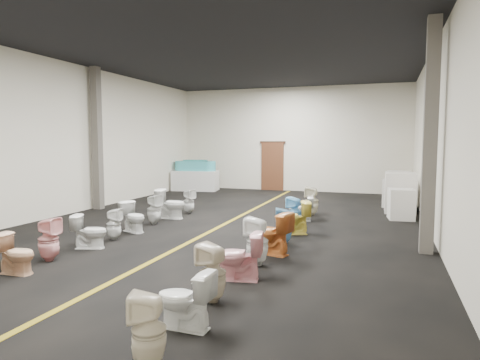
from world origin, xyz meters
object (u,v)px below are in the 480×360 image
(toilet_right_2, at_px, (213,273))
(appliance_crate_c, at_px, (399,193))
(toilet_left_6, at_px, (133,217))
(toilet_right_0, at_px, (149,330))
(toilet_right_5, at_px, (271,233))
(toilet_right_4, at_px, (257,242))
(toilet_right_6, at_px, (284,226))
(toilet_right_8, at_px, (295,212))
(appliance_crate_d, at_px, (398,186))
(toilet_left_7, at_px, (154,209))
(toilet_left_2, at_px, (16,254))
(toilet_right_1, at_px, (185,299))
(toilet_right_7, at_px, (293,218))
(toilet_left_3, at_px, (49,239))
(toilet_right_3, at_px, (238,256))
(toilet_left_4, at_px, (90,231))
(toilet_left_9, at_px, (189,201))
(toilet_left_8, at_px, (171,204))
(bathtub, at_px, (195,166))
(toilet_right_9, at_px, (301,209))
(appliance_crate_a, at_px, (401,204))
(display_table, at_px, (195,181))
(toilet_left_5, at_px, (114,224))
(toilet_right_10, at_px, (312,201))
(appliance_crate_b, at_px, (400,193))

(toilet_right_2, bearing_deg, appliance_crate_c, 178.79)
(toilet_left_6, bearing_deg, toilet_right_0, -122.64)
(toilet_right_5, bearing_deg, toilet_right_4, 13.39)
(toilet_right_6, xyz_separation_m, toilet_right_8, (-0.15, 1.85, -0.00))
(appliance_crate_d, height_order, toilet_left_7, appliance_crate_d)
(toilet_left_2, bearing_deg, toilet_right_1, -108.22)
(appliance_crate_c, height_order, toilet_right_0, appliance_crate_c)
(toilet_right_7, bearing_deg, toilet_left_3, -67.98)
(toilet_left_3, height_order, toilet_right_8, toilet_left_3)
(toilet_left_6, bearing_deg, toilet_right_3, -102.54)
(toilet_left_4, bearing_deg, toilet_right_1, -146.31)
(appliance_crate_d, bearing_deg, toilet_left_9, -142.07)
(toilet_left_2, xyz_separation_m, toilet_left_8, (0.00, 5.33, 0.08))
(bathtub, xyz_separation_m, toilet_right_7, (5.95, -7.42, -0.68))
(toilet_left_4, xyz_separation_m, toilet_right_2, (3.49, -1.90, 0.06))
(toilet_left_8, distance_m, toilet_right_6, 4.14)
(toilet_left_6, relative_size, toilet_right_1, 1.04)
(toilet_right_9, bearing_deg, toilet_left_2, -40.56)
(toilet_right_3, bearing_deg, appliance_crate_a, 147.66)
(toilet_right_4, bearing_deg, toilet_right_7, -177.87)
(appliance_crate_c, bearing_deg, display_table, 164.78)
(appliance_crate_a, height_order, toilet_right_1, appliance_crate_a)
(toilet_right_5, distance_m, toilet_right_7, 1.91)
(bathtub, xyz_separation_m, appliance_crate_d, (8.40, -0.91, -0.52))
(toilet_left_5, distance_m, toilet_right_8, 4.41)
(appliance_crate_a, bearing_deg, toilet_right_6, -122.40)
(bathtub, bearing_deg, toilet_right_8, -53.91)
(toilet_right_3, relative_size, toilet_right_10, 0.89)
(toilet_left_7, bearing_deg, toilet_left_2, -166.85)
(appliance_crate_d, xyz_separation_m, toilet_right_6, (-2.44, -7.51, -0.17))
(toilet_right_7, relative_size, toilet_right_10, 0.91)
(appliance_crate_a, relative_size, appliance_crate_d, 0.77)
(appliance_crate_a, height_order, toilet_right_7, appliance_crate_a)
(appliance_crate_a, height_order, toilet_left_8, appliance_crate_a)
(toilet_left_9, bearing_deg, toilet_right_6, -111.54)
(toilet_right_5, bearing_deg, toilet_left_3, -49.10)
(display_table, relative_size, toilet_right_5, 2.35)
(toilet_left_8, height_order, toilet_right_9, toilet_left_8)
(display_table, xyz_separation_m, toilet_left_7, (2.25, -7.42, -0.04))
(appliance_crate_a, distance_m, toilet_left_2, 9.53)
(toilet_right_10, bearing_deg, appliance_crate_c, 134.66)
(toilet_left_8, xyz_separation_m, toilet_right_4, (3.61, -3.60, 0.01))
(toilet_right_1, xyz_separation_m, toilet_right_3, (0.02, 1.85, 0.03))
(appliance_crate_a, bearing_deg, appliance_crate_b, 90.00)
(toilet_right_7, bearing_deg, toilet_right_2, -24.41)
(display_table, xyz_separation_m, toilet_right_10, (5.94, -4.77, -0.01))
(appliance_crate_b, xyz_separation_m, toilet_left_9, (-6.02, -2.23, -0.24))
(toilet_left_3, bearing_deg, toilet_right_4, -81.67)
(toilet_left_7, distance_m, toilet_right_1, 6.47)
(toilet_right_9, height_order, toilet_right_10, toilet_right_10)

